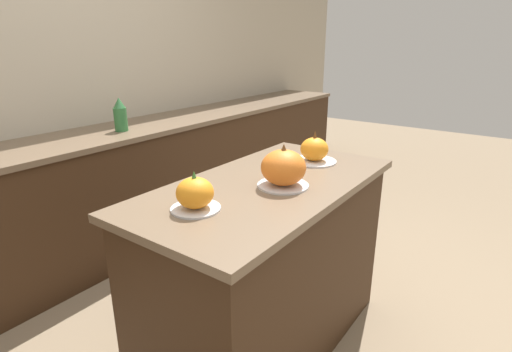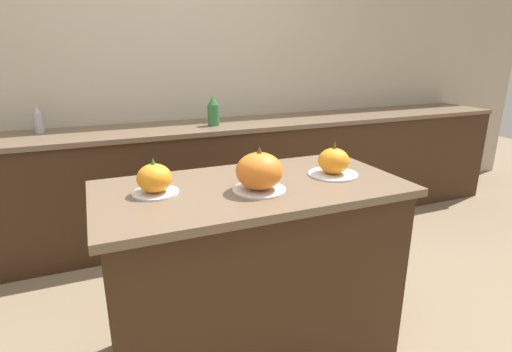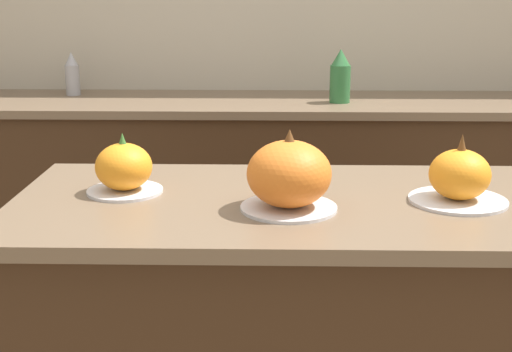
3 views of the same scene
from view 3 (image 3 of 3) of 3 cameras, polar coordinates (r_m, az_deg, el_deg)
wall_back at (r=3.46m, az=2.00°, el=12.80°), size 8.00×0.06×2.50m
back_counter at (r=3.26m, az=1.94°, el=-1.66°), size 6.00×0.60×0.89m
pumpkin_cake_left at (r=1.81m, az=-10.52°, el=0.54°), size 0.19×0.19×0.15m
pumpkin_cake_center at (r=1.64m, az=2.62°, el=0.01°), size 0.23×0.23×0.19m
pumpkin_cake_right at (r=1.77m, az=15.96°, el=-0.16°), size 0.24×0.24×0.17m
bottle_tall at (r=3.10m, az=6.75°, el=7.87°), size 0.09×0.09×0.23m
bottle_short at (r=3.40m, az=-14.48°, el=7.86°), size 0.07×0.07×0.20m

